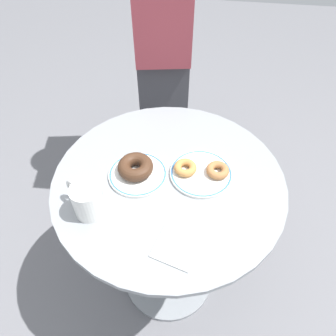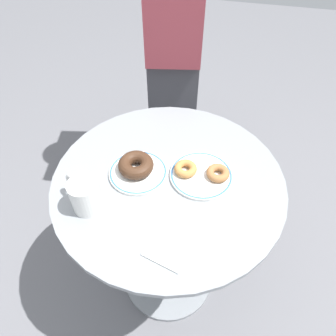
% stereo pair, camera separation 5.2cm
% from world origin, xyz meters
% --- Properties ---
extents(ground_plane, '(7.00, 7.00, 0.02)m').
position_xyz_m(ground_plane, '(0.00, 0.00, -0.01)').
color(ground_plane, slate).
extents(cafe_table, '(0.74, 0.74, 0.75)m').
position_xyz_m(cafe_table, '(0.00, 0.00, 0.50)').
color(cafe_table, gray).
rests_on(cafe_table, ground).
extents(plate_left, '(0.19, 0.19, 0.01)m').
position_xyz_m(plate_left, '(-0.10, 0.00, 0.76)').
color(plate_left, white).
rests_on(plate_left, cafe_table).
extents(plate_right, '(0.20, 0.20, 0.01)m').
position_xyz_m(plate_right, '(0.10, 0.03, 0.76)').
color(plate_right, white).
rests_on(plate_right, cafe_table).
extents(donut_chocolate, '(0.15, 0.15, 0.04)m').
position_xyz_m(donut_chocolate, '(-0.11, 0.01, 0.78)').
color(donut_chocolate, '#422819').
rests_on(donut_chocolate, plate_left).
extents(donut_cinnamon, '(0.09, 0.09, 0.02)m').
position_xyz_m(donut_cinnamon, '(0.15, 0.04, 0.77)').
color(donut_cinnamon, '#A36B3D').
rests_on(donut_cinnamon, plate_right).
extents(donut_old_fashioned, '(0.09, 0.09, 0.02)m').
position_xyz_m(donut_old_fashioned, '(0.05, 0.03, 0.77)').
color(donut_old_fashioned, '#BC7F42').
rests_on(donut_old_fashioned, plate_right).
extents(paper_napkin, '(0.14, 0.13, 0.01)m').
position_xyz_m(paper_napkin, '(0.05, -0.24, 0.75)').
color(paper_napkin, white).
rests_on(paper_napkin, cafe_table).
extents(coffee_mug, '(0.12, 0.09, 0.10)m').
position_xyz_m(coffee_mug, '(-0.21, -0.15, 0.80)').
color(coffee_mug, white).
rests_on(coffee_mug, cafe_table).
extents(person_figure, '(0.30, 0.49, 1.62)m').
position_xyz_m(person_figure, '(-0.13, 0.71, 0.80)').
color(person_figure, '#3D3D42').
rests_on(person_figure, ground).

